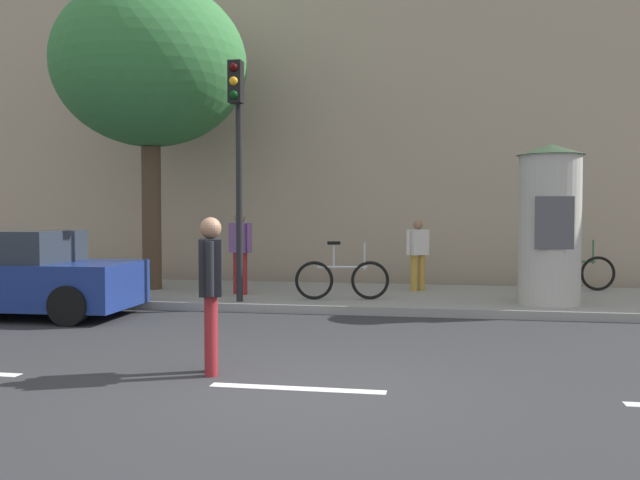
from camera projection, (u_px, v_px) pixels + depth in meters
ground_plane at (297, 389)px, 6.88m from camera, size 80.00×80.00×0.00m
sidewalk_curb at (371, 297)px, 13.76m from camera, size 36.00×4.00×0.15m
lane_markings at (297, 388)px, 6.88m from camera, size 25.80×0.16×0.01m
building_backdrop at (391, 111)px, 18.50m from camera, size 36.00×5.00×9.04m
traffic_light at (237, 141)px, 12.32m from camera, size 0.24×0.45×4.33m
poster_column at (550, 223)px, 12.14m from camera, size 1.18×1.18×2.84m
street_tree at (150, 66)px, 14.41m from camera, size 4.06×4.06×6.48m
pedestrian_in_dark_shirt at (211, 282)px, 7.49m from camera, size 0.36×0.60×1.72m
pedestrian_with_backpack at (240, 246)px, 13.64m from camera, size 0.53×0.43×1.65m
pedestrian_near_pole at (418, 250)px, 14.25m from camera, size 0.46×0.44×1.48m
bicycle_leaning at (342, 279)px, 12.80m from camera, size 1.74×0.43×1.09m
bicycle_upright at (572, 272)px, 14.26m from camera, size 1.76×0.32×1.09m
parked_car_blue at (10, 275)px, 11.73m from camera, size 4.25×2.03×1.47m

